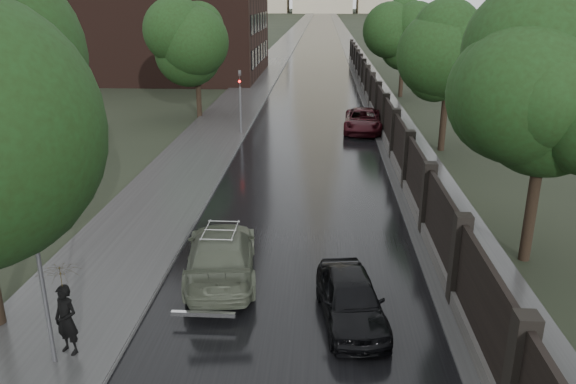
{
  "coord_description": "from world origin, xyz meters",
  "views": [
    {
      "loc": [
        0.73,
        -9.24,
        8.23
      ],
      "look_at": [
        -0.44,
        9.99,
        1.5
      ],
      "focal_mm": 35.0,
      "sensor_mm": 36.0,
      "label": 1
    }
  ],
  "objects": [
    {
      "name": "volga_sedan",
      "position": [
        -2.27,
        6.24,
        0.75
      ],
      "size": [
        2.77,
        5.39,
        1.5
      ],
      "primitive_type": "imported",
      "rotation": [
        0.0,
        0.0,
        3.28
      ],
      "color": "#4F5645",
      "rests_on": "ground"
    },
    {
      "name": "tree_left_far",
      "position": [
        -8.0,
        30.0,
        5.24
      ],
      "size": [
        4.25,
        4.25,
        7.39
      ],
      "color": "black",
      "rests_on": "ground"
    },
    {
      "name": "road",
      "position": [
        0.0,
        190.0,
        0.01
      ],
      "size": [
        8.0,
        420.0,
        0.02
      ],
      "primitive_type": "cube",
      "color": "black",
      "rests_on": "ground"
    },
    {
      "name": "traffic_light",
      "position": [
        -4.3,
        24.99,
        2.4
      ],
      "size": [
        0.16,
        0.32,
        4.0
      ],
      "color": "#59595E",
      "rests_on": "ground"
    },
    {
      "name": "tree_right_c",
      "position": [
        7.5,
        40.0,
        4.95
      ],
      "size": [
        4.08,
        4.08,
        7.01
      ],
      "color": "black",
      "rests_on": "ground"
    },
    {
      "name": "lamp_post",
      "position": [
        -5.4,
        1.5,
        2.67
      ],
      "size": [
        0.25,
        0.12,
        5.11
      ],
      "color": "#59595E",
      "rests_on": "ground"
    },
    {
      "name": "sidewalk_left",
      "position": [
        -6.0,
        190.0,
        0.08
      ],
      "size": [
        4.0,
        420.0,
        0.16
      ],
      "primitive_type": "cube",
      "color": "#2D2D2D",
      "rests_on": "ground"
    },
    {
      "name": "tree_right_b",
      "position": [
        7.5,
        22.0,
        4.95
      ],
      "size": [
        4.08,
        4.08,
        7.01
      ],
      "color": "black",
      "rests_on": "ground"
    },
    {
      "name": "car_right_far",
      "position": [
        3.39,
        26.42,
        0.71
      ],
      "size": [
        2.72,
        5.27,
        1.42
      ],
      "primitive_type": "imported",
      "rotation": [
        0.0,
        0.0,
        -0.07
      ],
      "color": "black",
      "rests_on": "ground"
    },
    {
      "name": "car_right_near",
      "position": [
        1.6,
        3.92,
        0.66
      ],
      "size": [
        2.09,
        4.08,
        1.33
      ],
      "primitive_type": "imported",
      "rotation": [
        0.0,
        0.0,
        0.14
      ],
      "color": "black",
      "rests_on": "ground"
    },
    {
      "name": "tree_right_a",
      "position": [
        7.5,
        8.0,
        4.95
      ],
      "size": [
        4.08,
        4.08,
        7.01
      ],
      "color": "black",
      "rests_on": "ground"
    },
    {
      "name": "pedestrian_umbrella",
      "position": [
        -5.18,
        1.88,
        1.99
      ],
      "size": [
        1.34,
        1.36,
        2.75
      ],
      "rotation": [
        0.0,
        0.0,
        -0.4
      ],
      "color": "black",
      "rests_on": "sidewalk_left"
    },
    {
      "name": "verge_right",
      "position": [
        5.5,
        190.0,
        0.04
      ],
      "size": [
        3.0,
        420.0,
        0.08
      ],
      "primitive_type": "cube",
      "color": "#2D2D2D",
      "rests_on": "ground"
    },
    {
      "name": "fence_right",
      "position": [
        4.6,
        32.01,
        1.01
      ],
      "size": [
        0.45,
        75.72,
        2.7
      ],
      "color": "#383533",
      "rests_on": "ground"
    }
  ]
}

